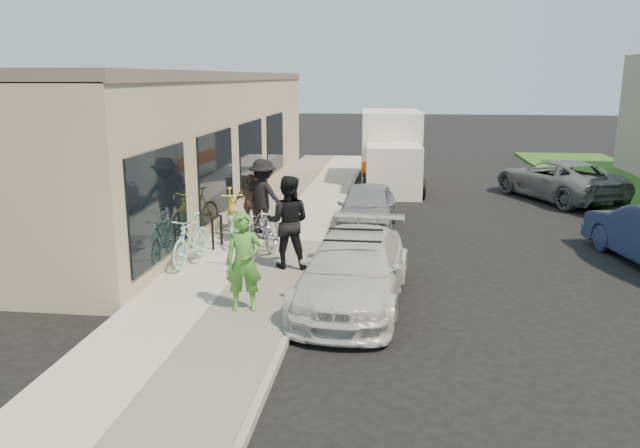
{
  "coord_description": "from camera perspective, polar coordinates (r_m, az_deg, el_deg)",
  "views": [
    {
      "loc": [
        1.2,
        -11.7,
        4.08
      ],
      "look_at": [
        -0.37,
        1.01,
        1.05
      ],
      "focal_mm": 35.0,
      "sensor_mm": 36.0,
      "label": 1
    }
  ],
  "objects": [
    {
      "name": "sidewalk",
      "position": [
        15.57,
        -5.05,
        -1.64
      ],
      "size": [
        3.0,
        34.0,
        0.15
      ],
      "primitive_type": "cube",
      "color": "#B4B1A2",
      "rests_on": "ground"
    },
    {
      "name": "sandwich_board",
      "position": [
        19.7,
        -5.66,
        3.07
      ],
      "size": [
        0.56,
        0.57,
        0.88
      ],
      "rotation": [
        0.0,
        0.0,
        0.06
      ],
      "color": "black",
      "rests_on": "sidewalk"
    },
    {
      "name": "ground",
      "position": [
        12.45,
        1.14,
        -5.82
      ],
      "size": [
        120.0,
        120.0,
        0.0
      ],
      "primitive_type": "plane",
      "color": "black",
      "rests_on": "ground"
    },
    {
      "name": "tandem_bike",
      "position": [
        13.47,
        -5.42,
        -0.94
      ],
      "size": [
        1.11,
        2.48,
        1.26
      ],
      "primitive_type": "imported",
      "rotation": [
        0.0,
        0.0,
        -0.12
      ],
      "color": "#B9B9BB",
      "rests_on": "sidewalk"
    },
    {
      "name": "far_car_gray",
      "position": [
        22.66,
        20.93,
        3.82
      ],
      "size": [
        4.1,
        5.42,
        1.37
      ],
      "primitive_type": "imported",
      "rotation": [
        0.0,
        0.0,
        3.57
      ],
      "color": "slate",
      "rests_on": "ground"
    },
    {
      "name": "storefront",
      "position": [
        20.81,
        -11.11,
        7.67
      ],
      "size": [
        3.6,
        20.0,
        4.22
      ],
      "color": "tan",
      "rests_on": "ground"
    },
    {
      "name": "cruiser_bike_a",
      "position": [
        13.63,
        -11.69,
        -1.4
      ],
      "size": [
        0.7,
        1.82,
        1.07
      ],
      "primitive_type": "imported",
      "rotation": [
        0.0,
        0.0,
        -0.11
      ],
      "color": "#95DFD5",
      "rests_on": "sidewalk"
    },
    {
      "name": "bike_rack",
      "position": [
        14.86,
        -9.41,
        -0.35
      ],
      "size": [
        0.12,
        0.55,
        0.77
      ],
      "rotation": [
        0.0,
        0.0,
        -0.13
      ],
      "color": "black",
      "rests_on": "sidewalk"
    },
    {
      "name": "sedan_silver",
      "position": [
        16.9,
        4.32,
        1.51
      ],
      "size": [
        1.62,
        3.77,
        1.27
      ],
      "primitive_type": "imported",
      "rotation": [
        0.0,
        0.0,
        -0.03
      ],
      "color": "#96969B",
      "rests_on": "ground"
    },
    {
      "name": "curb",
      "position": [
        15.33,
        0.63,
        -1.87
      ],
      "size": [
        0.12,
        34.0,
        0.13
      ],
      "primitive_type": "cube",
      "color": "gray",
      "rests_on": "ground"
    },
    {
      "name": "bystander_a",
      "position": [
        15.97,
        -5.22,
        2.53
      ],
      "size": [
        1.41,
        1.12,
        1.91
      ],
      "primitive_type": "imported",
      "rotation": [
        0.0,
        0.0,
        2.76
      ],
      "color": "black",
      "rests_on": "sidewalk"
    },
    {
      "name": "cruiser_bike_c",
      "position": [
        16.11,
        -8.13,
        1.15
      ],
      "size": [
        1.18,
        1.98,
        1.15
      ],
      "primitive_type": "imported",
      "rotation": [
        0.0,
        0.0,
        0.36
      ],
      "color": "gold",
      "rests_on": "sidewalk"
    },
    {
      "name": "cruiser_bike_b",
      "position": [
        15.13,
        -8.05,
        -0.22
      ],
      "size": [
        0.97,
        1.7,
        0.85
      ],
      "primitive_type": "imported",
      "rotation": [
        0.0,
        0.0,
        0.27
      ],
      "color": "#95DFD5",
      "rests_on": "sidewalk"
    },
    {
      "name": "moving_truck",
      "position": [
        23.97,
        6.46,
        6.44
      ],
      "size": [
        2.48,
        5.83,
        2.81
      ],
      "rotation": [
        0.0,
        0.0,
        0.06
      ],
      "color": "silver",
      "rests_on": "ground"
    },
    {
      "name": "sedan_white",
      "position": [
        11.42,
        3.11,
        -4.21
      ],
      "size": [
        2.14,
        4.57,
        1.33
      ],
      "rotation": [
        0.0,
        0.0,
        -0.08
      ],
      "color": "silver",
      "rests_on": "ground"
    },
    {
      "name": "woman_rider",
      "position": [
        10.72,
        -6.97,
        -3.46
      ],
      "size": [
        0.69,
        0.52,
        1.71
      ],
      "primitive_type": "imported",
      "rotation": [
        0.0,
        0.0,
        0.19
      ],
      "color": "#448C2E",
      "rests_on": "sidewalk"
    },
    {
      "name": "man_standing",
      "position": [
        13.03,
        -2.96,
        0.2
      ],
      "size": [
        0.95,
        0.74,
        1.95
      ],
      "primitive_type": "imported",
      "rotation": [
        0.0,
        0.0,
        3.14
      ],
      "color": "black",
      "rests_on": "sidewalk"
    },
    {
      "name": "bystander_b",
      "position": [
        16.16,
        -6.37,
        1.9
      ],
      "size": [
        0.95,
        0.77,
        1.51
      ],
      "primitive_type": "imported",
      "rotation": [
        0.0,
        0.0,
        0.54
      ],
      "color": "brown",
      "rests_on": "sidewalk"
    }
  ]
}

